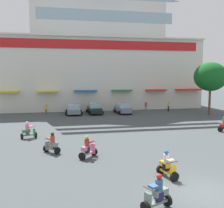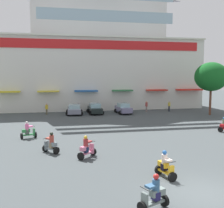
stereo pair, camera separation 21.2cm
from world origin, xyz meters
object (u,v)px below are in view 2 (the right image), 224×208
object	(u,v)px
plaza_tree_1	(211,77)
scooter_rider_0	(154,195)
parked_car_2	(123,108)
pedestrian_1	(146,106)
scooter_rider_5	(165,167)
pedestrian_2	(169,106)
pedestrian_0	(47,108)
parked_car_0	(74,109)
scooter_rider_8	(87,148)
scooter_rider_1	(51,144)
scooter_rider_3	(28,131)
parked_car_1	(95,109)

from	to	relation	value
plaza_tree_1	scooter_rider_0	bearing A→B (deg)	-125.60
plaza_tree_1	scooter_rider_0	world-z (taller)	plaza_tree_1
parked_car_2	pedestrian_1	bearing A→B (deg)	13.03
scooter_rider_5	pedestrian_2	world-z (taller)	pedestrian_2
scooter_rider_0	pedestrian_0	bearing A→B (deg)	101.24
parked_car_0	scooter_rider_8	size ratio (longest dim) A/B	2.66
scooter_rider_1	scooter_rider_0	bearing A→B (deg)	-64.04
scooter_rider_3	pedestrian_0	world-z (taller)	pedestrian_0
scooter_rider_8	scooter_rider_1	bearing A→B (deg)	146.33
scooter_rider_3	parked_car_0	bearing A→B (deg)	70.69
pedestrian_1	pedestrian_2	distance (m)	3.66
scooter_rider_8	pedestrian_2	world-z (taller)	pedestrian_2
parked_car_1	scooter_rider_3	world-z (taller)	scooter_rider_3
scooter_rider_1	scooter_rider_8	size ratio (longest dim) A/B	0.99
plaza_tree_1	scooter_rider_3	xyz separation A→B (m)	(-23.78, -9.66, -4.76)
plaza_tree_1	scooter_rider_5	world-z (taller)	plaza_tree_1
parked_car_0	parked_car_1	size ratio (longest dim) A/B	0.98
parked_car_0	scooter_rider_0	size ratio (longest dim) A/B	2.69
pedestrian_0	pedestrian_1	size ratio (longest dim) A/B	0.95
scooter_rider_0	pedestrian_0	distance (m)	29.26
scooter_rider_3	pedestrian_1	bearing A→B (deg)	41.81
pedestrian_0	pedestrian_2	xyz separation A→B (m)	(18.54, -0.36, 0.02)
pedestrian_2	pedestrian_0	bearing A→B (deg)	178.90
parked_car_0	pedestrian_2	distance (m)	14.66
scooter_rider_0	parked_car_1	bearing A→B (deg)	87.57
plaza_tree_1	pedestrian_1	world-z (taller)	plaza_tree_1
scooter_rider_3	scooter_rider_5	size ratio (longest dim) A/B	1.01
parked_car_0	parked_car_2	distance (m)	7.16
parked_car_2	scooter_rider_8	world-z (taller)	scooter_rider_8
plaza_tree_1	pedestrian_1	size ratio (longest dim) A/B	4.41
scooter_rider_1	scooter_rider_8	world-z (taller)	scooter_rider_8
plaza_tree_1	pedestrian_2	bearing A→B (deg)	134.24
parked_car_1	parked_car_2	bearing A→B (deg)	-7.75
scooter_rider_8	pedestrian_0	world-z (taller)	pedestrian_0
parked_car_1	scooter_rider_0	bearing A→B (deg)	-92.43
scooter_rider_5	pedestrian_0	size ratio (longest dim) A/B	0.96
plaza_tree_1	parked_car_0	distance (m)	19.95
parked_car_0	scooter_rider_3	size ratio (longest dim) A/B	2.70
pedestrian_0	scooter_rider_1	bearing A→B (deg)	-86.49
pedestrian_2	pedestrian_1	bearing A→B (deg)	178.65
plaza_tree_1	parked_car_0	xyz separation A→B (m)	(-18.95, 4.13, -4.67)
scooter_rider_0	scooter_rider_8	world-z (taller)	scooter_rider_8
scooter_rider_8	parked_car_2	bearing A→B (deg)	69.65
parked_car_1	scooter_rider_1	bearing A→B (deg)	-106.85
parked_car_1	scooter_rider_1	size ratio (longest dim) A/B	2.73
pedestrian_1	pedestrian_2	size ratio (longest dim) A/B	1.05
parked_car_2	pedestrian_1	size ratio (longest dim) A/B	2.35
scooter_rider_0	scooter_rider_8	xyz separation A→B (m)	(-2.06, 7.63, 0.00)
parked_car_1	pedestrian_1	distance (m)	7.99
parked_car_2	scooter_rider_0	size ratio (longest dim) A/B	2.55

